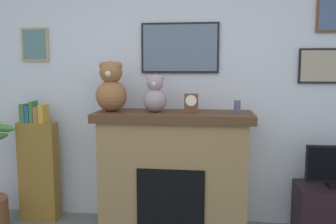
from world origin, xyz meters
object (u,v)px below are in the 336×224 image
Objects in this scene: bookshelf at (39,167)px; candle_jar at (237,107)px; mantel_clock at (191,103)px; teddy_bear_tan at (111,89)px; teddy_bear_cream at (155,95)px; fireplace at (173,171)px.

candle_jar is at bearing -2.17° from bookshelf.
mantel_clock reaches higher than bookshelf.
candle_jar is at bearing 0.03° from teddy_bear_tan.
teddy_bear_cream is (1.23, -0.08, 0.75)m from bookshelf.
fireplace is 3.09× the size of teddy_bear_tan.
teddy_bear_tan is at bearing -179.97° from candle_jar.
fireplace is 8.44× the size of mantel_clock.
fireplace is 0.86m from candle_jar.
fireplace is 1.19× the size of bookshelf.
candle_jar is 0.68× the size of mantel_clock.
teddy_bear_cream reaches higher than fireplace.
bookshelf is at bearing 177.65° from fireplace.
teddy_bear_tan is 0.43m from teddy_bear_cream.
mantel_clock is 0.35m from teddy_bear_cream.
candle_jar is 0.34× the size of teddy_bear_cream.
teddy_bear_cream is at bearing -179.97° from candle_jar.
teddy_bear_tan reaches higher than fireplace.
teddy_bear_tan reaches higher than mantel_clock.
teddy_bear_cream is (-0.76, -0.00, 0.10)m from candle_jar.
teddy_bear_tan is (-0.60, -0.02, 0.79)m from fireplace.
candle_jar is at bearing 0.03° from teddy_bear_cream.
mantel_clock is at bearing -0.17° from teddy_bear_cream.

